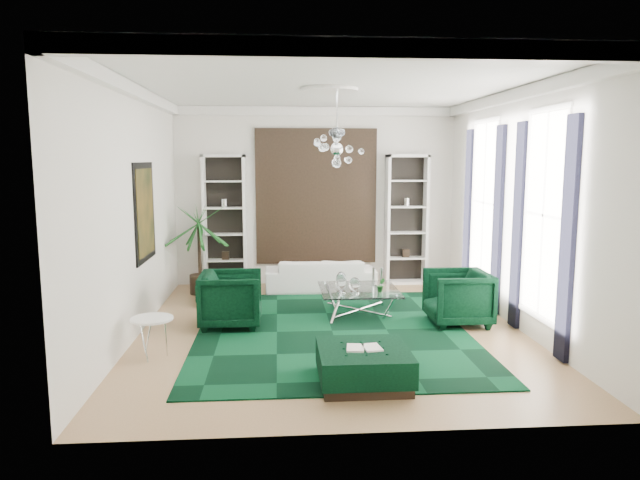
{
  "coord_description": "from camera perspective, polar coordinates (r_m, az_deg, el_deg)",
  "views": [
    {
      "loc": [
        -0.82,
        -8.79,
        2.7
      ],
      "look_at": [
        -0.14,
        0.5,
        1.38
      ],
      "focal_mm": 32.0,
      "sensor_mm": 36.0,
      "label": 1
    }
  ],
  "objects": [
    {
      "name": "crown_molding",
      "position": [
        8.89,
        1.15,
        14.55
      ],
      "size": [
        6.0,
        7.0,
        0.18
      ],
      "primitive_type": null,
      "color": "white",
      "rests_on": "ceiling"
    },
    {
      "name": "curtain_far_a",
      "position": [
        10.29,
        17.35,
        1.86
      ],
      "size": [
        0.07,
        0.3,
        3.25
      ],
      "primitive_type": "cube",
      "color": "black",
      "rests_on": "floor"
    },
    {
      "name": "floor",
      "position": [
        9.24,
        1.08,
        -8.97
      ],
      "size": [
        6.0,
        7.0,
        0.02
      ],
      "primitive_type": "cube",
      "color": "tan",
      "rests_on": "ground"
    },
    {
      "name": "wall_right",
      "position": [
        9.62,
        19.28,
        2.87
      ],
      "size": [
        0.02,
        7.0,
        3.8
      ],
      "primitive_type": "cube",
      "color": "silver",
      "rests_on": "ground"
    },
    {
      "name": "palm",
      "position": [
        11.64,
        -12.01,
        0.33
      ],
      "size": [
        1.45,
        1.45,
        2.33
      ],
      "primitive_type": null,
      "color": "#19591E",
      "rests_on": "floor"
    },
    {
      "name": "curtain_near_b",
      "position": [
        9.52,
        19.19,
        1.3
      ],
      "size": [
        0.07,
        0.3,
        3.25
      ],
      "primitive_type": "cube",
      "color": "black",
      "rests_on": "floor"
    },
    {
      "name": "ceiling",
      "position": [
        8.9,
        1.15,
        15.25
      ],
      "size": [
        6.0,
        7.0,
        0.02
      ],
      "primitive_type": "cube",
      "color": "white",
      "rests_on": "ground"
    },
    {
      "name": "curtain_near_a",
      "position": [
        8.12,
        23.54,
        -0.02
      ],
      "size": [
        0.07,
        0.3,
        3.25
      ],
      "primitive_type": "cube",
      "color": "black",
      "rests_on": "floor"
    },
    {
      "name": "chandelier",
      "position": [
        8.95,
        1.68,
        9.05
      ],
      "size": [
        0.81,
        0.81,
        0.73
      ],
      "primitive_type": null,
      "color": "white",
      "rests_on": "ceiling"
    },
    {
      "name": "curtain_far_b",
      "position": [
        11.74,
        14.57,
        2.7
      ],
      "size": [
        0.07,
        0.3,
        3.25
      ],
      "primitive_type": "cube",
      "color": "black",
      "rests_on": "floor"
    },
    {
      "name": "painting",
      "position": [
        9.67,
        -17.06,
        2.69
      ],
      "size": [
        0.04,
        1.3,
        1.6
      ],
      "primitive_type": "cube",
      "color": "black",
      "rests_on": "wall_left"
    },
    {
      "name": "rug",
      "position": [
        9.1,
        1.21,
        -9.11
      ],
      "size": [
        4.2,
        5.0,
        0.02
      ],
      "primitive_type": "cube",
      "color": "black",
      "rests_on": "floor"
    },
    {
      "name": "ottoman_front",
      "position": [
        7.09,
        4.37,
        -12.44
      ],
      "size": [
        1.09,
        1.09,
        0.44
      ],
      "primitive_type": "cube",
      "color": "black",
      "rests_on": "floor"
    },
    {
      "name": "shelving_left",
      "position": [
        12.22,
        -9.5,
        1.88
      ],
      "size": [
        0.9,
        0.38,
        2.8
      ],
      "primitive_type": null,
      "color": "white",
      "rests_on": "floor"
    },
    {
      "name": "wall_back",
      "position": [
        12.35,
        -0.4,
        4.38
      ],
      "size": [
        6.0,
        0.02,
        3.8
      ],
      "primitive_type": "cube",
      "color": "silver",
      "rests_on": "ground"
    },
    {
      "name": "side_table",
      "position": [
        8.22,
        -16.39,
        -9.41
      ],
      "size": [
        0.57,
        0.57,
        0.55
      ],
      "primitive_type": "cylinder",
      "color": "white",
      "rests_on": "floor"
    },
    {
      "name": "armchair_left",
      "position": [
        9.39,
        -8.86,
        -5.87
      ],
      "size": [
        0.99,
        0.96,
        0.9
      ],
      "primitive_type": "imported",
      "rotation": [
        0.0,
        0.0,
        1.57
      ],
      "color": "black",
      "rests_on": "floor"
    },
    {
      "name": "shelving_right",
      "position": [
        12.48,
        8.63,
        2.02
      ],
      "size": [
        0.9,
        0.38,
        2.8
      ],
      "primitive_type": null,
      "color": "white",
      "rests_on": "floor"
    },
    {
      "name": "tapestry",
      "position": [
        12.3,
        -0.39,
        4.36
      ],
      "size": [
        2.5,
        0.06,
        2.8
      ],
      "primitive_type": "cube",
      "color": "black",
      "rests_on": "wall_back"
    },
    {
      "name": "armchair_right",
      "position": [
        9.68,
        13.59,
        -5.6
      ],
      "size": [
        0.98,
        0.96,
        0.9
      ],
      "primitive_type": "imported",
      "rotation": [
        0.0,
        0.0,
        -1.57
      ],
      "color": "black",
      "rests_on": "floor"
    },
    {
      "name": "coffee_table",
      "position": [
        10.02,
        3.89,
        -6.19
      ],
      "size": [
        1.34,
        1.34,
        0.46
      ],
      "primitive_type": null,
      "color": "white",
      "rests_on": "floor"
    },
    {
      "name": "window_near",
      "position": [
        8.8,
        21.48,
        2.31
      ],
      "size": [
        0.03,
        1.1,
        2.9
      ],
      "primitive_type": "cube",
      "color": "white",
      "rests_on": "wall_right"
    },
    {
      "name": "sofa",
      "position": [
        11.81,
        0.03,
        -3.5
      ],
      "size": [
        2.24,
        0.88,
        0.66
      ],
      "primitive_type": "imported",
      "rotation": [
        0.0,
        0.0,
        3.14
      ],
      "color": "white",
      "rests_on": "floor"
    },
    {
      "name": "ottoman_side",
      "position": [
        11.07,
        -9.58,
        -5.02
      ],
      "size": [
        0.95,
        0.95,
        0.42
      ],
      "primitive_type": "cube",
      "color": "black",
      "rests_on": "floor"
    },
    {
      "name": "wall_left",
      "position": [
        9.09,
        -18.15,
        2.64
      ],
      "size": [
        0.02,
        7.0,
        3.8
      ],
      "primitive_type": "cube",
      "color": "silver",
      "rests_on": "ground"
    },
    {
      "name": "wall_front",
      "position": [
        5.4,
        4.57,
        -0.46
      ],
      "size": [
        6.0,
        0.02,
        3.8
      ],
      "primitive_type": "cube",
      "color": "silver",
      "rests_on": "ground"
    },
    {
      "name": "book",
      "position": [
        7.01,
        4.39,
        -10.65
      ],
      "size": [
        0.43,
        0.28,
        0.03
      ],
      "primitive_type": "cube",
      "color": "white",
      "rests_on": "ottoman_front"
    },
    {
      "name": "window_far",
      "position": [
        11.0,
        16.09,
        3.61
      ],
      "size": [
        0.03,
        1.1,
        2.9
      ],
      "primitive_type": "cube",
      "color": "white",
      "rests_on": "wall_right"
    },
    {
      "name": "table_plant",
      "position": [
        9.73,
        6.11,
        -4.5
      ],
      "size": [
        0.14,
        0.11,
        0.25
      ],
      "primitive_type": "imported",
      "color": "#19591E",
      "rests_on": "coffee_table"
    },
    {
      "name": "ceiling_medallion",
      "position": [
        9.19,
        0.97,
        14.77
      ],
      "size": [
        0.9,
        0.9,
        0.05
      ],
      "primitive_type": "cylinder",
      "color": "white",
      "rests_on": "ceiling"
    }
  ]
}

